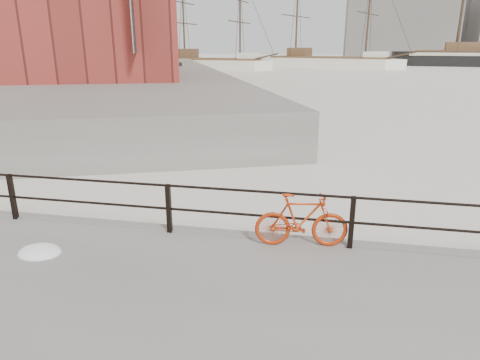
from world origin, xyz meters
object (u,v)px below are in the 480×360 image
at_px(schooner_left, 212,69).
at_px(workboat_near, 123,85).
at_px(schooner_mid, 328,68).
at_px(bicycle, 301,220).
at_px(workboat_far, 47,77).

distance_m(schooner_left, workboat_near, 31.28).
distance_m(schooner_mid, workboat_near, 45.73).
relative_size(schooner_mid, workboat_near, 2.47).
bearing_deg(bicycle, workboat_far, 120.66).
distance_m(schooner_mid, workboat_far, 47.85).
bearing_deg(bicycle, schooner_left, 97.75).
height_order(bicycle, schooner_left, schooner_left).
bearing_deg(schooner_mid, bicycle, -69.83).
distance_m(bicycle, workboat_far, 55.30).
bearing_deg(schooner_mid, schooner_left, -133.56).
distance_m(workboat_near, workboat_far, 16.79).
height_order(schooner_left, workboat_near, schooner_left).
relative_size(bicycle, workboat_far, 0.16).
bearing_deg(workboat_far, bicycle, -57.59).
height_order(schooner_mid, schooner_left, schooner_mid).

